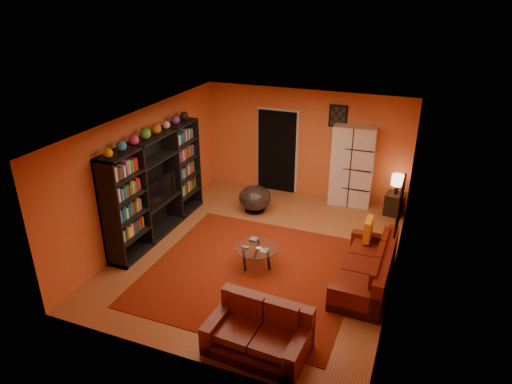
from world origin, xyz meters
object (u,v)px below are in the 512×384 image
at_px(entertainment_unit, 156,186).
at_px(bowl_chair, 255,198).
at_px(side_table, 394,204).
at_px(coffee_table, 257,249).
at_px(storage_cabinet, 352,166).
at_px(tv, 158,189).
at_px(table_lamp, 398,181).
at_px(loveseat, 260,331).
at_px(sofa, 370,270).

relative_size(entertainment_unit, bowl_chair, 4.02).
relative_size(bowl_chair, side_table, 1.49).
height_order(coffee_table, storage_cabinet, storage_cabinet).
xyz_separation_m(tv, table_lamp, (4.47, 2.64, -0.17)).
bearing_deg(table_lamp, entertainment_unit, -149.87).
distance_m(loveseat, bowl_chair, 4.37).
relative_size(loveseat, side_table, 2.92).
bearing_deg(entertainment_unit, bowl_chair, 46.87).
bearing_deg(coffee_table, bowl_chair, 112.33).
bearing_deg(loveseat, side_table, -11.62).
bearing_deg(table_lamp, side_table, 0.00).
distance_m(entertainment_unit, bowl_chair, 2.34).
distance_m(entertainment_unit, coffee_table, 2.54).
relative_size(coffee_table, table_lamp, 1.78).
height_order(sofa, table_lamp, table_lamp).
distance_m(loveseat, storage_cabinet, 5.27).
relative_size(coffee_table, side_table, 1.64).
relative_size(storage_cabinet, table_lamp, 4.14).
height_order(entertainment_unit, side_table, entertainment_unit).
distance_m(sofa, bowl_chair, 3.46).
bearing_deg(table_lamp, loveseat, -104.81).
relative_size(loveseat, coffee_table, 1.78).
height_order(entertainment_unit, storage_cabinet, entertainment_unit).
xyz_separation_m(coffee_table, storage_cabinet, (1.07, 3.32, 0.58)).
relative_size(side_table, table_lamp, 1.08).
distance_m(coffee_table, storage_cabinet, 3.53).
bearing_deg(loveseat, sofa, -26.54).
height_order(tv, sofa, tv).
bearing_deg(table_lamp, tv, -149.51).
height_order(tv, bowl_chair, tv).
xyz_separation_m(entertainment_unit, side_table, (4.53, 2.63, -0.80)).
bearing_deg(sofa, table_lamp, 88.69).
relative_size(tv, coffee_table, 1.15).
relative_size(coffee_table, storage_cabinet, 0.43).
distance_m(bowl_chair, side_table, 3.17).
distance_m(entertainment_unit, storage_cabinet, 4.46).
bearing_deg(side_table, loveseat, -104.81).
bearing_deg(tv, sofa, -93.64).
xyz_separation_m(sofa, bowl_chair, (-2.89, 1.91, 0.04)).
bearing_deg(entertainment_unit, side_table, 30.13).
bearing_deg(loveseat, coffee_table, 25.84).
bearing_deg(bowl_chair, tv, -132.03).
distance_m(tv, loveseat, 4.02).
xyz_separation_m(coffee_table, table_lamp, (2.13, 3.14, 0.45)).
bearing_deg(storage_cabinet, side_table, -12.73).
height_order(coffee_table, bowl_chair, bowl_chair).
distance_m(coffee_table, side_table, 3.80).
bearing_deg(tv, loveseat, -127.52).
distance_m(tv, storage_cabinet, 4.42).
xyz_separation_m(loveseat, storage_cabinet, (0.28, 5.22, 0.67)).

